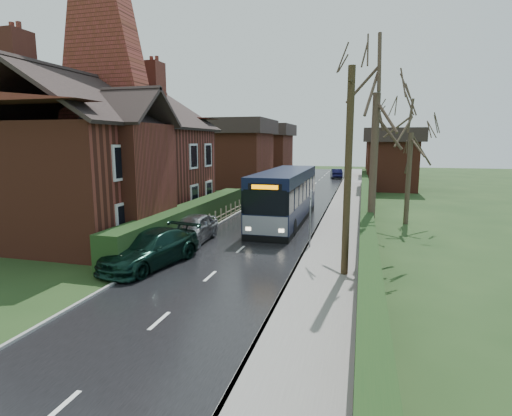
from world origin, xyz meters
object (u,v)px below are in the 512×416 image
(brick_house, at_px, (111,155))
(car_green, at_px, (151,249))
(bus, at_px, (285,197))
(car_silver, at_px, (193,228))
(telegraph_pole, at_px, (348,175))
(bus_stop_sign, at_px, (310,210))

(brick_house, bearing_deg, car_green, -46.20)
(brick_house, height_order, bus, brick_house)
(bus, xyz_separation_m, car_silver, (-3.62, -6.19, -0.93))
(brick_house, distance_m, car_green, 9.18)
(telegraph_pole, bearing_deg, bus, 117.90)
(car_silver, bearing_deg, brick_house, 158.81)
(bus, bearing_deg, car_silver, -120.22)
(car_green, distance_m, bus_stop_sign, 7.50)
(brick_house, distance_m, bus, 10.79)
(car_silver, height_order, telegraph_pole, telegraph_pole)
(car_silver, bearing_deg, bus_stop_sign, -1.79)
(bus, relative_size, bus_stop_sign, 3.77)
(car_green, height_order, telegraph_pole, telegraph_pole)
(car_green, bearing_deg, brick_house, 145.23)
(car_green, relative_size, telegraph_pole, 0.64)
(car_green, xyz_separation_m, telegraph_pole, (7.89, 0.57, 3.21))
(telegraph_pole, bearing_deg, car_green, -171.15)
(bus_stop_sign, bearing_deg, telegraph_pole, -72.65)
(brick_house, xyz_separation_m, telegraph_pole, (13.72, -5.51, -0.44))
(telegraph_pole, bearing_deg, car_silver, 160.31)
(bus, bearing_deg, bus_stop_sign, -68.59)
(car_green, bearing_deg, car_silver, 100.03)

